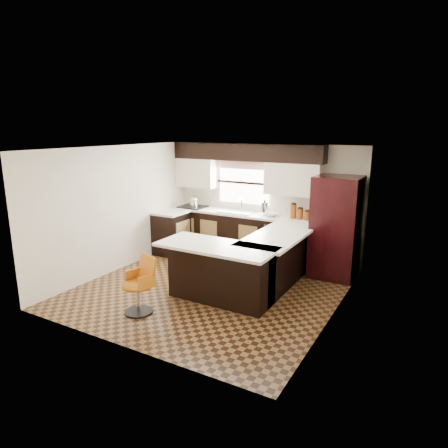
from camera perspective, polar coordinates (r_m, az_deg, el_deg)
The scene contains 30 objects.
floor at distance 7.06m, azimuth -1.70°, elevation -9.07°, with size 4.40×4.40×0.00m, color #49301A.
ceiling at distance 6.52m, azimuth -1.85°, elevation 10.77°, with size 4.40×4.40×0.00m, color silver.
wall_back at distance 8.60m, azimuth 5.87°, elevation 3.37°, with size 4.40×4.40×0.00m, color beige.
wall_front at distance 5.01m, azimuth -14.98°, elevation -4.60°, with size 4.40×4.40×0.00m, color beige.
wall_left at distance 7.96m, azimuth -14.81°, elevation 2.14°, with size 4.40×4.40×0.00m, color beige.
wall_right at distance 5.91m, azimuth 15.93°, elevation -1.88°, with size 4.40×4.40×0.00m, color beige.
base_cab_back at distance 8.69m, azimuth 2.24°, elevation -1.53°, with size 3.30×0.60×0.90m, color black.
base_cab_left at distance 8.86m, azimuth -7.50°, elevation -1.34°, with size 0.60×0.70×0.90m, color black.
counter_back at distance 8.58m, azimuth 2.27°, elevation 1.52°, with size 3.30×0.60×0.04m, color silver.
counter_left at distance 8.75m, azimuth -7.59°, elevation 1.64°, with size 0.60×0.70×0.04m, color silver.
soffit at distance 8.49m, azimuth 3.05°, elevation 10.23°, with size 3.40×0.35×0.36m, color black.
upper_cab_left at distance 9.14m, azimuth -3.90°, elevation 7.32°, with size 0.94×0.35×0.64m, color beige.
upper_cab_right at distance 8.12m, azimuth 9.88°, elevation 6.34°, with size 1.14×0.35×0.64m, color beige.
window_pane at distance 8.74m, azimuth 2.86°, elevation 5.91°, with size 1.20×0.02×0.90m, color white.
valance at distance 8.66m, azimuth 2.77°, elevation 8.44°, with size 1.30×0.06×0.18m, color #D19B93.
sink at distance 8.58m, azimuth 1.91°, elevation 1.77°, with size 0.75×0.45×0.03m, color #B2B2B7.
dishwasher at distance 8.05m, azimuth 7.64°, elevation -3.04°, with size 0.58×0.03×0.78m, color black.
cooktop at distance 9.16m, azimuth -4.48°, elevation 2.49°, with size 0.58×0.50×0.03m, color black.
peninsula_long at distance 7.05m, azimuth 7.25°, elevation -5.32°, with size 0.60×1.95×0.90m, color black.
peninsula_return at distance 6.44m, azimuth -0.47°, elevation -7.07°, with size 1.65×0.60×0.90m, color black.
counter_pen_long at distance 6.89m, azimuth 7.75°, elevation -1.66°, with size 0.84×1.95×0.04m, color silver.
counter_pen_return at distance 6.22m, azimuth -1.06°, elevation -3.22°, with size 1.89×0.84×0.04m, color silver.
refrigerator at distance 7.61m, azimuth 15.70°, elevation -0.45°, with size 0.81×0.77×1.88m, color black.
bar_chair at distance 6.14m, azimuth -12.27°, elevation -8.62°, with size 0.46×0.46×0.87m, color #B55C10, non-canonical shape.
kettle at distance 9.11m, azimuth -4.29°, elevation 3.30°, with size 0.18×0.18×0.25m, color silver, non-canonical shape.
percolator at distance 8.31m, azimuth 5.80°, elevation 2.21°, with size 0.14×0.14×0.28m, color silver.
mixing_bowl at distance 8.27m, azimuth 6.66°, elevation 1.39°, with size 0.29×0.29×0.07m, color white.
canister_large at distance 8.10m, azimuth 9.87°, elevation 1.78°, with size 0.13×0.13×0.28m, color brown.
canister_med at distance 8.06m, azimuth 10.80°, elevation 1.41°, with size 0.12×0.12×0.21m, color brown.
canister_small at distance 8.02m, azimuth 11.86°, elevation 1.16°, with size 0.13×0.13×0.17m, color brown.
Camera 1 is at (3.39, -5.56, 2.74)m, focal length 32.00 mm.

